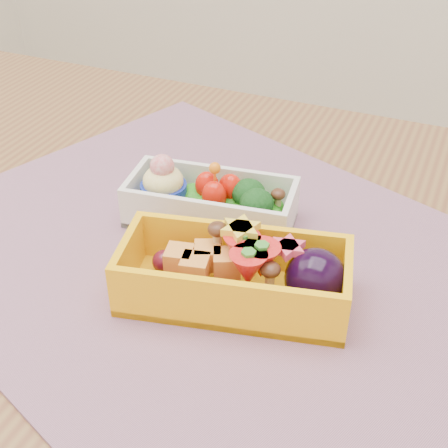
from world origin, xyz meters
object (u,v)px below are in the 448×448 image
at_px(table, 218,362).
at_px(bento_yellow, 239,274).
at_px(bento_white, 210,201).
at_px(placemat, 214,259).

relative_size(table, bento_yellow, 5.96).
bearing_deg(bento_yellow, bento_white, 113.49).
relative_size(table, bento_white, 7.01).
distance_m(table, bento_yellow, 0.13).
distance_m(placemat, bento_white, 0.07).
relative_size(bento_white, bento_yellow, 0.85).
bearing_deg(bento_yellow, table, 139.53).
bearing_deg(bento_white, table, -69.84).
distance_m(placemat, bento_yellow, 0.07).
bearing_deg(bento_white, placemat, -69.85).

